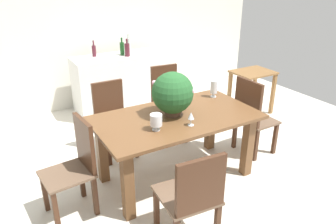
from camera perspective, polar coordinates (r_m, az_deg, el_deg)
ground_plane at (r=3.88m, az=0.70°, el=-10.60°), size 7.04×7.04×0.00m
back_wall at (r=5.67m, az=-13.18°, el=14.11°), size 6.40×0.10×2.60m
dining_table at (r=3.50m, az=1.47°, el=-2.86°), size 1.74×0.97×0.77m
chair_head_end at (r=3.20m, az=-15.84°, el=-8.72°), size 0.49×0.45×0.95m
chair_foot_end at (r=4.16m, az=14.49°, el=-0.31°), size 0.42×0.46×1.00m
chair_far_right at (r=4.43m, az=-0.24°, el=2.05°), size 0.44×0.45×1.02m
chair_near_left at (r=2.73m, az=4.36°, el=-14.35°), size 0.50×0.51×0.92m
chair_far_left at (r=4.15m, az=-9.79°, el=-0.53°), size 0.43×0.47×0.92m
flower_centerpiece at (r=3.37m, az=0.82°, el=3.31°), size 0.44×0.44×0.47m
crystal_vase_left at (r=3.95m, az=8.06°, el=4.27°), size 0.08×0.08×0.21m
crystal_vase_center_near at (r=3.10m, az=-2.10°, el=-1.48°), size 0.12×0.12×0.16m
wine_glass at (r=3.20m, az=4.06°, el=-0.75°), size 0.06×0.06×0.14m
kitchen_counter at (r=5.45m, az=-7.99°, el=5.08°), size 1.56×0.57×0.94m
wine_bottle_tall at (r=5.48m, az=-6.96°, el=11.61°), size 0.07×0.07×0.29m
wine_bottle_clear at (r=5.22m, az=-7.19°, el=10.84°), size 0.08×0.08×0.28m
wine_bottle_dark at (r=5.30m, az=-12.88°, el=10.48°), size 0.06×0.06×0.25m
wine_bottle_amber at (r=5.31m, az=-8.08°, el=11.04°), size 0.07×0.07×0.27m
side_table at (r=5.43m, az=14.58°, el=5.15°), size 0.63×0.51×0.70m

